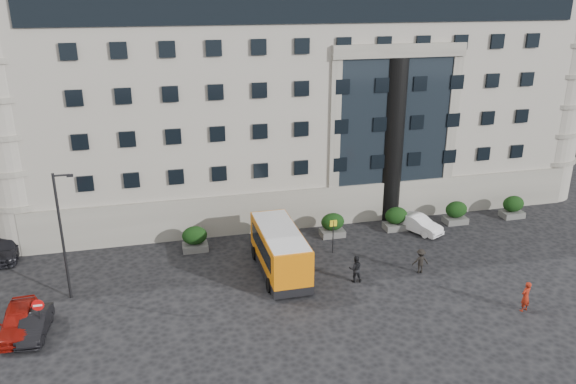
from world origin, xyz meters
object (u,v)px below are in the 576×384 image
red_truck (10,213)px  parked_car_c (6,247)px  hedge_a (195,238)px  hedge_b (266,231)px  bus_stop_sign (333,231)px  pedestrian_b (355,269)px  hedge_c (333,225)px  white_taxi (418,224)px  hedge_e (456,212)px  hedge_f (513,207)px  no_entry_sign (39,311)px  parked_car_d (94,211)px  street_lamp (62,232)px  parked_car_a (19,320)px  parked_car_b (35,325)px  pedestrian_a (526,297)px  minibus (280,249)px  pedestrian_c (420,261)px  hedge_d (396,218)px

red_truck → parked_car_c: red_truck is taller
hedge_a → hedge_b: bearing=0.0°
bus_stop_sign → pedestrian_b: bus_stop_sign is taller
hedge_b → hedge_c: same height
bus_stop_sign → white_taxi: bearing=14.8°
hedge_e → hedge_f: size_ratio=1.00×
hedge_b → hedge_c: 5.20m
hedge_c → no_entry_sign: 21.33m
parked_car_d → hedge_e: bearing=-15.4°
street_lamp → parked_car_a: bearing=-125.9°
parked_car_a → parked_car_c: size_ratio=0.95×
street_lamp → bus_stop_sign: (17.44, 2.00, -2.64)m
parked_car_b → pedestrian_a: 27.76m
hedge_c → red_truck: 24.94m
hedge_b → white_taxi: hedge_b is taller
hedge_b → parked_car_c: 18.34m
hedge_a → parked_car_b: size_ratio=0.49×
hedge_c → minibus: (-5.22, -4.72, 0.75)m
pedestrian_c → bus_stop_sign: bearing=-36.8°
street_lamp → pedestrian_a: size_ratio=4.25×
hedge_c → bus_stop_sign: 3.05m
street_lamp → pedestrian_c: size_ratio=4.72×
no_entry_sign → parked_car_b: (-0.42, 0.37, -1.04)m
parked_car_b → minibus: bearing=17.8°
red_truck → parked_car_d: bearing=5.6°
parked_car_b → hedge_d: bearing=22.1°
parked_car_c → white_taxi: bearing=-6.4°
parked_car_b → pedestrian_b: size_ratio=2.09×
hedge_b → red_truck: red_truck is taller
hedge_b → bus_stop_sign: bus_stop_sign is taller
bus_stop_sign → parked_car_d: (-17.00, 10.79, -1.07)m
pedestrian_c → no_entry_sign: bearing=9.4°
parked_car_a → pedestrian_a: (28.28, -4.76, 0.19)m
hedge_b → pedestrian_c: (9.01, -7.00, -0.08)m
no_entry_sign → parked_car_c: bearing=109.8°
street_lamp → pedestrian_b: street_lamp is taller
parked_car_c → minibus: bearing=-21.6°
hedge_f → no_entry_sign: 36.11m
hedge_e → white_taxi: 3.81m
hedge_b → pedestrian_a: size_ratio=0.98×
hedge_c → pedestrian_b: bearing=-96.4°
hedge_e → bus_stop_sign: bus_stop_sign is taller
hedge_d → white_taxi: 1.71m
bus_stop_sign → white_taxi: (7.59, 2.00, -1.07)m
parked_car_a → pedestrian_b: pedestrian_b is taller
red_truck → bus_stop_sign: bearing=-26.5°
street_lamp → no_entry_sign: bearing=-104.7°
parked_car_b → pedestrian_c: pedestrian_c is taller
street_lamp → no_entry_sign: 4.98m
hedge_b → hedge_e: (15.60, 0.00, 0.00)m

